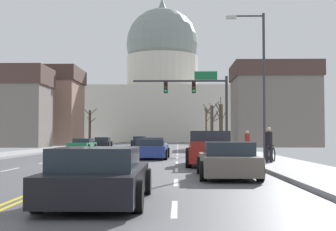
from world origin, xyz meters
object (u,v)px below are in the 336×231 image
at_px(sedan_oncoming_01, 102,143).
at_px(pedestrian_01, 269,143).
at_px(sedan_near_03, 227,160).
at_px(bicycle_parked, 271,154).
at_px(signal_gantry, 200,94).
at_px(street_lamp_right, 259,73).
at_px(sedan_near_00, 153,146).
at_px(sedan_oncoming_02, 140,141).
at_px(sedan_near_01, 151,149).
at_px(pickup_truck_near_02, 210,150).
at_px(sedan_near_04, 98,177).
at_px(sedan_oncoming_00, 83,145).
at_px(pedestrian_00, 247,141).

distance_m(sedan_oncoming_01, pedestrian_01, 35.35).
height_order(sedan_near_03, bicycle_parked, sedan_near_03).
relative_size(signal_gantry, sedan_oncoming_01, 1.80).
distance_m(street_lamp_right, sedan_near_00, 12.97).
distance_m(sedan_near_00, sedan_oncoming_02, 28.23).
relative_size(sedan_near_01, pickup_truck_near_02, 0.86).
distance_m(sedan_near_00, sedan_near_04, 25.82).
distance_m(sedan_oncoming_02, pedestrian_01, 42.45).
distance_m(sedan_near_04, sedan_oncoming_02, 53.97).
bearing_deg(bicycle_parked, sedan_oncoming_02, 104.25).
relative_size(sedan_oncoming_01, bicycle_parked, 2.48).
bearing_deg(sedan_near_04, signal_gantry, 83.14).
relative_size(sedan_oncoming_02, pedestrian_01, 2.65).
height_order(signal_gantry, sedan_oncoming_02, signal_gantry).
height_order(sedan_near_01, pedestrian_01, pedestrian_01).
distance_m(sedan_near_03, pedestrian_01, 6.87).
bearing_deg(bicycle_parked, sedan_near_00, 120.16).
relative_size(sedan_near_01, sedan_near_03, 0.99).
relative_size(sedan_near_04, sedan_oncoming_00, 0.95).
bearing_deg(bicycle_parked, sedan_near_01, 145.12).
xyz_separation_m(pedestrian_00, bicycle_parked, (0.20, -7.13, -0.55)).
relative_size(pickup_truck_near_02, bicycle_parked, 2.98).
distance_m(sedan_oncoming_02, bicycle_parked, 40.83).
relative_size(signal_gantry, street_lamp_right, 1.00).
xyz_separation_m(pickup_truck_near_02, sedan_near_03, (0.16, -6.47, -0.15)).
xyz_separation_m(signal_gantry, sedan_near_00, (-3.71, -3.35, -4.26)).
relative_size(signal_gantry, bicycle_parked, 4.47).
height_order(sedan_near_01, pedestrian_00, pedestrian_00).
distance_m(pickup_truck_near_02, sedan_near_04, 13.06).
bearing_deg(sedan_near_03, sedan_oncoming_02, 98.29).
distance_m(street_lamp_right, pedestrian_00, 7.19).
distance_m(sedan_near_03, sedan_near_04, 7.05).
xyz_separation_m(sedan_oncoming_00, sedan_oncoming_01, (-0.08, 11.90, 0.02)).
distance_m(signal_gantry, sedan_near_00, 6.57).
relative_size(street_lamp_right, sedan_near_00, 1.67).
height_order(pedestrian_00, pedestrian_01, pedestrian_01).
distance_m(sedan_near_01, sedan_oncoming_02, 35.27).
bearing_deg(sedan_oncoming_02, sedan_near_04, -86.24).
relative_size(pickup_truck_near_02, sedan_near_03, 1.15).
relative_size(sedan_near_00, bicycle_parked, 2.68).
xyz_separation_m(street_lamp_right, sedan_oncoming_01, (-13.31, 29.99, -4.25)).
xyz_separation_m(sedan_near_03, pedestrian_01, (2.63, 6.33, 0.50)).
height_order(sedan_oncoming_02, bicycle_parked, sedan_oncoming_02).
distance_m(street_lamp_right, pickup_truck_near_02, 5.61).
xyz_separation_m(street_lamp_right, pedestrian_00, (0.23, 6.12, -3.77)).
distance_m(sedan_oncoming_01, pedestrian_00, 27.45).
height_order(sedan_near_01, sedan_oncoming_00, sedan_near_01).
relative_size(sedan_oncoming_01, pedestrian_01, 2.60).
height_order(signal_gantry, sedan_oncoming_00, signal_gantry).
height_order(street_lamp_right, sedan_oncoming_00, street_lamp_right).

